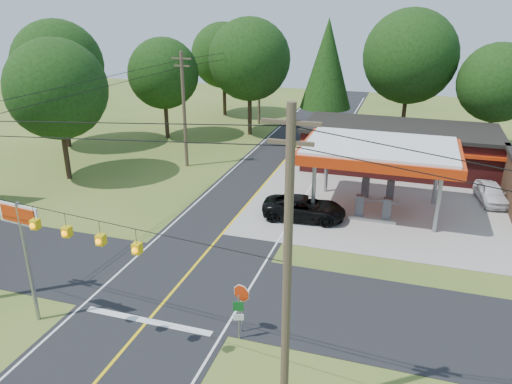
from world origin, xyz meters
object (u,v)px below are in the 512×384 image
(sedan_car, at_px, (491,193))
(octagonal_stop_sign, at_px, (241,297))
(gas_canopy, at_px, (380,153))
(suv_car, at_px, (304,208))
(big_stop_sign, at_px, (23,236))

(sedan_car, relative_size, octagonal_stop_sign, 1.70)
(gas_canopy, relative_size, octagonal_stop_sign, 4.23)
(suv_car, relative_size, sedan_car, 1.32)
(gas_canopy, bearing_deg, suv_car, -146.31)
(sedan_car, xyz_separation_m, big_stop_sign, (-22.01, -22.01, 3.65))
(suv_car, height_order, sedan_car, suv_car)
(suv_car, height_order, big_stop_sign, big_stop_sign)
(gas_canopy, xyz_separation_m, sedan_car, (8.00, 4.00, -3.54))
(gas_canopy, height_order, suv_car, gas_canopy)
(gas_canopy, relative_size, suv_car, 1.88)
(gas_canopy, distance_m, octagonal_stop_sign, 16.81)
(suv_car, bearing_deg, sedan_car, -65.71)
(sedan_car, height_order, big_stop_sign, big_stop_sign)
(octagonal_stop_sign, bearing_deg, big_stop_sign, -168.15)
(big_stop_sign, bearing_deg, sedan_car, 45.00)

